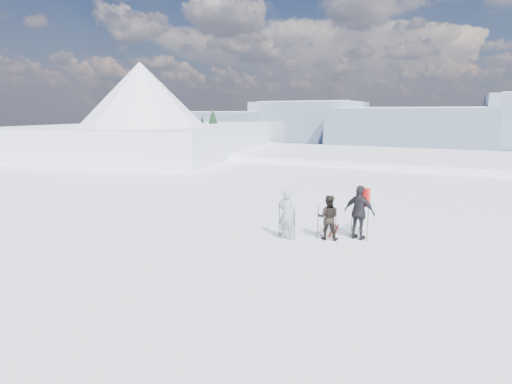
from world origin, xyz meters
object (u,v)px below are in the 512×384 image
Objects in this scene: skier_grey at (287,214)px; skis_loose at (334,231)px; skier_dark at (328,218)px; skier_pack at (359,213)px.

skis_loose is at bearing -123.17° from skier_grey.
skier_pack is at bearing -163.70° from skier_dark.
skier_dark is at bearing 41.05° from skier_pack.
skier_pack is at bearing -29.30° from skis_loose.
skier_pack reaches higher than skier_dark.
skier_pack is 1.56m from skis_loose.
skier_dark is at bearing -151.77° from skier_grey.
skier_dark is 0.96× the size of skis_loose.
skis_loose is at bearing -98.07° from skier_dark.
skier_grey reaches higher than skier_dark.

